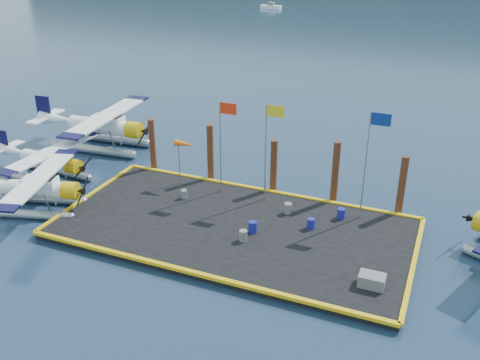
# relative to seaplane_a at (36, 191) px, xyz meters

# --- Properties ---
(ground) EXTENTS (4000.00, 4000.00, 0.00)m
(ground) POSITION_rel_seaplane_a_xyz_m (12.13, 2.29, -1.36)
(ground) COLOR #172C45
(ground) RESTS_ON ground
(dock) EXTENTS (20.00, 10.00, 0.40)m
(dock) POSITION_rel_seaplane_a_xyz_m (12.13, 2.29, -1.16)
(dock) COLOR black
(dock) RESTS_ON ground
(dock_bumpers) EXTENTS (20.25, 10.25, 0.18)m
(dock_bumpers) POSITION_rel_seaplane_a_xyz_m (12.13, 2.29, -0.87)
(dock_bumpers) COLOR #E1AF0D
(dock_bumpers) RESTS_ON dock
(seaplane_a) EXTENTS (8.18, 8.79, 3.13)m
(seaplane_a) POSITION_rel_seaplane_a_xyz_m (0.00, 0.00, 0.00)
(seaplane_a) COLOR #929A9F
(seaplane_a) RESTS_ON ground
(seaplane_b) EXTENTS (7.71, 8.50, 3.02)m
(seaplane_b) POSITION_rel_seaplane_a_xyz_m (-2.24, 3.83, -0.05)
(seaplane_b) COLOR #929A9F
(seaplane_b) RESTS_ON ground
(seaplane_c) EXTENTS (9.73, 10.73, 3.81)m
(seaplane_c) POSITION_rel_seaplane_a_xyz_m (-2.34, 10.22, 0.29)
(seaplane_c) COLOR #929A9F
(seaplane_c) RESTS_ON ground
(drum_0) EXTENTS (0.40, 0.40, 0.56)m
(drum_0) POSITION_rel_seaplane_a_xyz_m (7.87, 4.29, -0.68)
(drum_0) COLOR slate
(drum_0) RESTS_ON dock
(drum_1) EXTENTS (0.47, 0.47, 0.67)m
(drum_1) POSITION_rel_seaplane_a_xyz_m (13.40, 2.07, -0.63)
(drum_1) COLOR navy
(drum_1) RESTS_ON dock
(drum_2) EXTENTS (0.44, 0.44, 0.62)m
(drum_2) POSITION_rel_seaplane_a_xyz_m (16.29, 3.74, -0.65)
(drum_2) COLOR navy
(drum_2) RESTS_ON dock
(drum_3) EXTENTS (0.45, 0.45, 0.63)m
(drum_3) POSITION_rel_seaplane_a_xyz_m (13.26, 1.03, -0.65)
(drum_3) COLOR slate
(drum_3) RESTS_ON dock
(drum_4) EXTENTS (0.46, 0.46, 0.64)m
(drum_4) POSITION_rel_seaplane_a_xyz_m (17.61, 5.54, -0.64)
(drum_4) COLOR navy
(drum_4) RESTS_ON dock
(drum_5) EXTENTS (0.46, 0.46, 0.65)m
(drum_5) POSITION_rel_seaplane_a_xyz_m (14.54, 4.94, -0.64)
(drum_5) COLOR slate
(drum_5) RESTS_ON dock
(crate) EXTENTS (1.24, 0.83, 0.62)m
(crate) POSITION_rel_seaplane_a_xyz_m (20.46, -0.37, -0.65)
(crate) COLOR slate
(crate) RESTS_ON dock
(flagpole_red) EXTENTS (1.14, 0.08, 6.00)m
(flagpole_red) POSITION_rel_seaplane_a_xyz_m (9.83, 6.09, 3.03)
(flagpole_red) COLOR gray
(flagpole_red) RESTS_ON dock
(flagpole_yellow) EXTENTS (1.14, 0.08, 6.20)m
(flagpole_yellow) POSITION_rel_seaplane_a_xyz_m (12.83, 6.09, 3.15)
(flagpole_yellow) COLOR gray
(flagpole_yellow) RESTS_ON dock
(flagpole_blue) EXTENTS (1.14, 0.08, 6.50)m
(flagpole_blue) POSITION_rel_seaplane_a_xyz_m (18.82, 6.09, 3.32)
(flagpole_blue) COLOR gray
(flagpole_blue) RESTS_ON dock
(windsock) EXTENTS (1.40, 0.44, 3.12)m
(windsock) POSITION_rel_seaplane_a_xyz_m (7.10, 6.09, 1.86)
(windsock) COLOR gray
(windsock) RESTS_ON dock
(piling_0) EXTENTS (0.44, 0.44, 4.00)m
(piling_0) POSITION_rel_seaplane_a_xyz_m (3.63, 7.69, 0.64)
(piling_0) COLOR #482514
(piling_0) RESTS_ON ground
(piling_1) EXTENTS (0.44, 0.44, 4.20)m
(piling_1) POSITION_rel_seaplane_a_xyz_m (8.13, 7.69, 0.74)
(piling_1) COLOR #482514
(piling_1) RESTS_ON ground
(piling_2) EXTENTS (0.44, 0.44, 3.80)m
(piling_2) POSITION_rel_seaplane_a_xyz_m (12.63, 7.69, 0.54)
(piling_2) COLOR #482514
(piling_2) RESTS_ON ground
(piling_3) EXTENTS (0.44, 0.44, 4.30)m
(piling_3) POSITION_rel_seaplane_a_xyz_m (16.63, 7.69, 0.79)
(piling_3) COLOR #482514
(piling_3) RESTS_ON ground
(piling_4) EXTENTS (0.44, 0.44, 4.00)m
(piling_4) POSITION_rel_seaplane_a_xyz_m (20.63, 7.69, 0.64)
(piling_4) COLOR #482514
(piling_4) RESTS_ON ground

